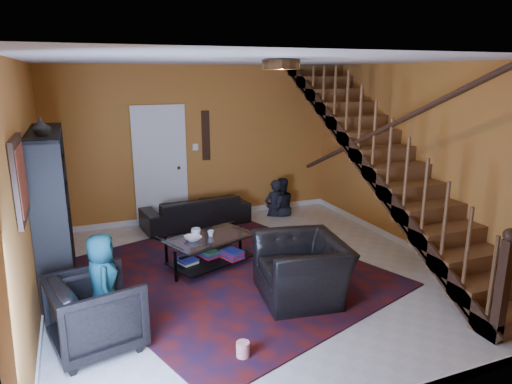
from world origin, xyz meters
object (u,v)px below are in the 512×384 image
coffee_table (210,250)px  armchair_left (96,312)px  sofa (196,211)px  armchair_right (302,269)px  bookshelf (54,215)px

coffee_table → armchair_left: bearing=-137.8°
sofa → armchair_right: (0.51, -3.08, 0.09)m
armchair_right → coffee_table: armchair_right is taller
armchair_left → coffee_table: bearing=-60.3°
armchair_right → coffee_table: bearing=-139.3°
sofa → coffee_table: (-0.28, -1.84, -0.01)m
bookshelf → coffee_table: bookshelf is taller
sofa → armchair_left: (-1.86, -3.28, 0.10)m
coffee_table → bookshelf: bearing=175.8°
sofa → armchair_left: size_ratio=2.26×
bookshelf → armchair_left: (0.35, -1.58, -0.59)m
bookshelf → sofa: bookshelf is taller
sofa → armchair_right: 3.13m
armchair_right → coffee_table: 1.47m
bookshelf → coffee_table: bearing=-4.2°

